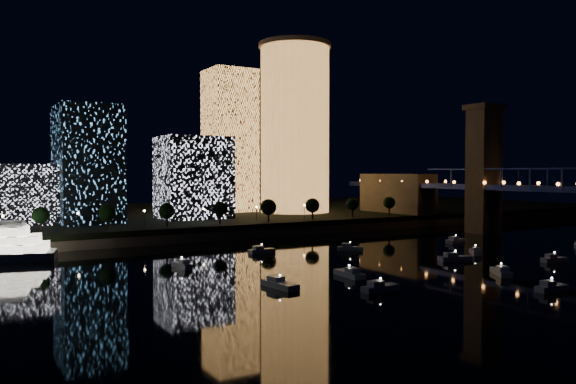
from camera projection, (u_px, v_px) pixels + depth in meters
name	position (u px, v px, depth m)	size (l,w,h in m)	color
ground	(469.00, 265.00, 143.28)	(520.00, 520.00, 0.00)	black
far_bank	(217.00, 215.00, 280.55)	(420.00, 160.00, 5.00)	black
seawall	(299.00, 231.00, 213.63)	(420.00, 6.00, 3.00)	#6B5E4C
tower_cylindrical	(295.00, 128.00, 262.90)	(34.00, 34.00, 78.74)	#FFA851
tower_rectangular	(230.00, 141.00, 269.32)	(21.25, 21.25, 67.62)	#FFA851
midrise_blocks	(96.00, 176.00, 211.70)	(109.27, 28.19, 43.36)	silver
motorboats	(419.00, 261.00, 145.11)	(125.80, 79.42, 2.78)	silver
esplanade_trees	(202.00, 210.00, 199.53)	(166.01, 6.82, 8.91)	black
street_lamps	(204.00, 212.00, 206.27)	(132.70, 0.70, 5.65)	black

